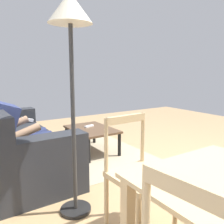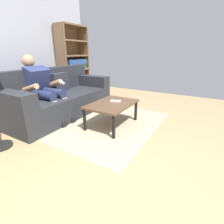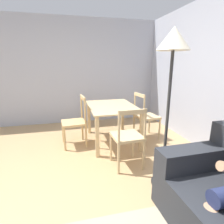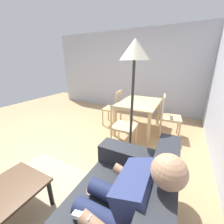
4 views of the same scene
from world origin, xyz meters
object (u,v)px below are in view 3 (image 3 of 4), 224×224
at_px(floor_lamp, 173,55).
at_px(dining_chair_near_wall, 146,116).
at_px(dining_chair_facing_couch, 128,137).
at_px(dining_chair_by_doorway, 75,122).
at_px(dining_table, 112,111).

bearing_deg(floor_lamp, dining_chair_near_wall, 164.66).
distance_m(dining_chair_facing_couch, floor_lamp, 1.27).
xyz_separation_m(dining_chair_facing_couch, floor_lamp, (0.51, 0.31, 1.12)).
bearing_deg(dining_chair_by_doorway, dining_table, 89.78).
bearing_deg(dining_chair_near_wall, dining_chair_by_doorway, -90.26).
distance_m(dining_chair_near_wall, dining_chair_facing_couch, 1.17).
bearing_deg(floor_lamp, dining_chair_by_doorway, -144.99).
height_order(dining_chair_near_wall, floor_lamp, floor_lamp).
distance_m(dining_table, dining_chair_near_wall, 0.72).
relative_size(dining_chair_near_wall, dining_chair_facing_couch, 1.03).
relative_size(dining_chair_by_doorway, floor_lamp, 0.50).
bearing_deg(dining_chair_facing_couch, dining_table, -179.92).
height_order(dining_chair_facing_couch, floor_lamp, floor_lamp).
height_order(dining_chair_facing_couch, dining_chair_by_doorway, dining_chair_by_doorway).
height_order(dining_table, floor_lamp, floor_lamp).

